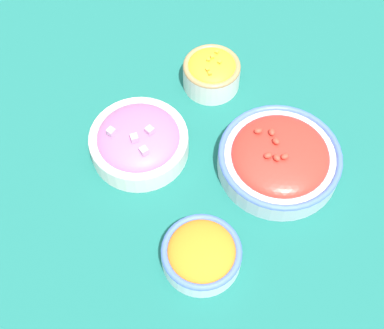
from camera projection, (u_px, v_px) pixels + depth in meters
ground_plane at (192, 173)px, 1.01m from camera, size 3.00×3.00×0.00m
bowl_red_onion at (139, 141)px, 1.01m from camera, size 0.19×0.19×0.08m
bowl_carrots at (201, 253)px, 0.90m from camera, size 0.14×0.14×0.06m
bowl_cherry_tomatoes at (279, 158)px, 0.99m from camera, size 0.23×0.23×0.07m
bowl_squash at (212, 72)px, 1.09m from camera, size 0.12×0.12×0.08m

